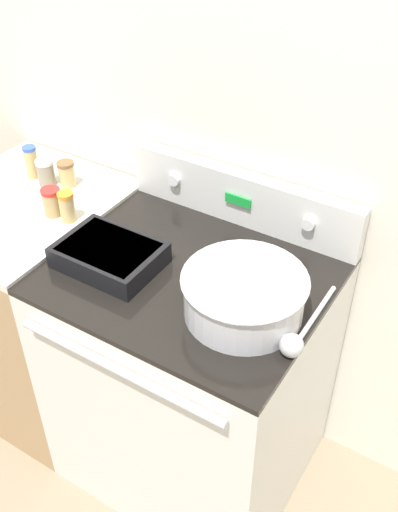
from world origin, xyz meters
name	(u,v)px	position (x,y,z in m)	size (l,w,h in m)	color
kitchen_wall	(256,121)	(0.00, 0.71, 1.25)	(8.00, 0.05, 2.50)	silver
stove_range	(191,376)	(0.00, 0.34, 0.46)	(0.80, 0.71, 0.92)	silver
control_panel	(243,198)	(0.00, 0.65, 1.01)	(0.80, 0.07, 0.18)	silver
side_counter	(40,302)	(-0.70, 0.34, 0.47)	(0.59, 0.68, 0.93)	tan
mixing_bowl	(244,293)	(0.21, 0.27, 0.99)	(0.34, 0.34, 0.12)	silver
casserole_dish	(109,254)	(-0.22, 0.25, 0.96)	(0.30, 0.22, 0.07)	black
ladle	(296,340)	(0.39, 0.23, 0.95)	(0.06, 0.32, 0.06)	#B7B7B7
spice_jar_orange_cap	(67,207)	(-0.47, 0.35, 0.98)	(0.05, 0.05, 0.10)	tan
spice_jar_red_cap	(52,202)	(-0.54, 0.35, 0.98)	(0.06, 0.06, 0.10)	tan
spice_jar_brown_cap	(67,174)	(-0.62, 0.51, 0.98)	(0.06, 0.06, 0.09)	tan
spice_jar_white_cap	(46,172)	(-0.69, 0.48, 0.98)	(0.06, 0.06, 0.09)	gray
spice_jar_blue_cap	(31,162)	(-0.76, 0.49, 0.99)	(0.05, 0.05, 0.12)	tan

